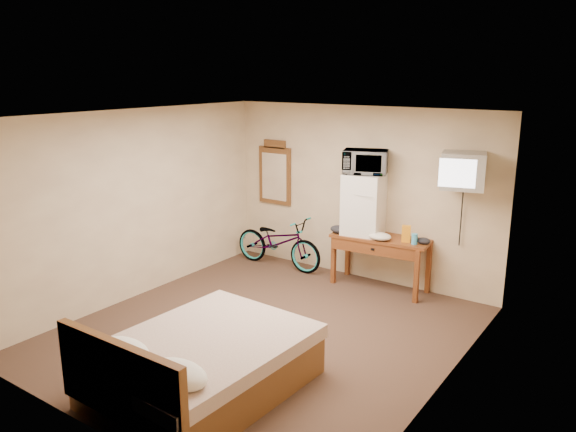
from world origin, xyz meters
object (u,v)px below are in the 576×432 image
object	(u,v)px
desk	(379,246)
mini_fridge	(364,204)
bicycle	(278,242)
bed	(198,365)
blue_cup	(414,239)
microwave	(365,162)
wall_mirror	(275,173)
crt_television	(463,171)

from	to	relation	value
desk	mini_fridge	world-z (taller)	mini_fridge
mini_fridge	bicycle	size ratio (longest dim) A/B	0.55
bed	blue_cup	bearing A→B (deg)	77.72
desk	microwave	size ratio (longest dim) A/B	2.36
desk	wall_mirror	distance (m)	2.14
mini_fridge	wall_mirror	distance (m)	1.73
mini_fridge	crt_television	distance (m)	1.48
blue_cup	wall_mirror	xyz separation A→B (m)	(-2.49, 0.31, 0.58)
desk	bed	world-z (taller)	bed
bed	crt_television	bearing A→B (deg)	69.34
mini_fridge	bicycle	bearing A→B (deg)	-176.29
microwave	bicycle	size ratio (longest dim) A/B	0.38
mini_fridge	wall_mirror	world-z (taller)	wall_mirror
microwave	blue_cup	xyz separation A→B (m)	(0.79, -0.07, -0.94)
mini_fridge	microwave	bearing A→B (deg)	56.26
blue_cup	bicycle	world-z (taller)	blue_cup
blue_cup	wall_mirror	distance (m)	2.58
crt_television	microwave	bearing A→B (deg)	179.16
blue_cup	bicycle	distance (m)	2.24
microwave	blue_cup	size ratio (longest dim) A/B	4.21
microwave	wall_mirror	size ratio (longest dim) A/B	0.58
blue_cup	mini_fridge	bearing A→B (deg)	174.72
microwave	wall_mirror	bearing A→B (deg)	151.33
crt_television	bicycle	distance (m)	3.07
mini_fridge	blue_cup	xyz separation A→B (m)	(0.79, -0.07, -0.35)
blue_cup	crt_television	distance (m)	1.11
crt_television	bicycle	size ratio (longest dim) A/B	0.42
desk	microwave	bearing A→B (deg)	171.80
desk	bed	distance (m)	3.40
blue_cup	bicycle	xyz separation A→B (m)	(-2.20, -0.02, -0.42)
mini_fridge	microwave	distance (m)	0.59
crt_television	bicycle	xyz separation A→B (m)	(-2.75, -0.07, -1.37)
desk	bicycle	distance (m)	1.70
crt_television	bed	xyz separation A→B (m)	(-1.28, -3.40, -1.48)
mini_fridge	bed	world-z (taller)	mini_fridge
blue_cup	crt_television	bearing A→B (deg)	5.55
microwave	crt_television	world-z (taller)	crt_television
crt_television	bed	world-z (taller)	crt_television
desk	mini_fridge	size ratio (longest dim) A/B	1.64
microwave	bicycle	world-z (taller)	microwave
desk	mini_fridge	xyz separation A→B (m)	(-0.28, 0.04, 0.54)
desk	blue_cup	world-z (taller)	blue_cup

